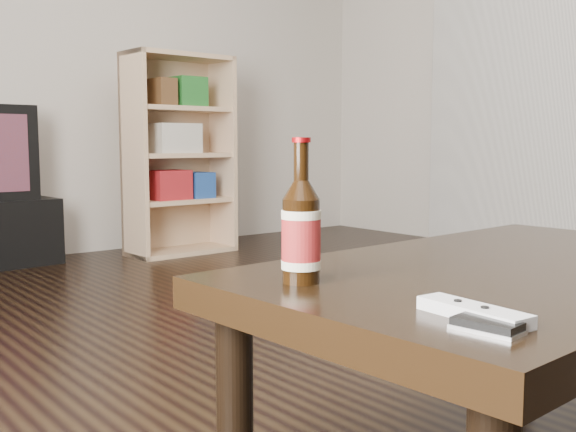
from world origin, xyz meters
TOP-DOWN VIEW (x-y plane):
  - floor at (0.00, 0.00)m, footprint 5.00×6.00m
  - wall_back at (0.00, 3.01)m, footprint 5.00×0.02m
  - chimney_breast at (2.35, 1.20)m, footprint 0.30×1.20m
  - bookshelf at (0.69, 2.61)m, footprint 0.69×0.33m
  - coffee_table at (-0.22, -0.40)m, footprint 1.25×0.77m
  - beer_bottle at (-0.70, -0.27)m, footprint 0.08×0.08m
  - phone at (-0.71, -0.66)m, footprint 0.06×0.10m
  - remote at (-0.67, -0.61)m, footprint 0.06×0.18m

SIDE VIEW (x-z plane):
  - floor at x=0.00m, z-range -0.01..0.00m
  - coffee_table at x=-0.22m, z-range 0.17..0.63m
  - phone at x=-0.71m, z-range 0.46..0.47m
  - remote at x=-0.67m, z-range 0.46..0.48m
  - beer_bottle at x=-0.70m, z-range 0.42..0.68m
  - bookshelf at x=0.69m, z-range 0.03..1.28m
  - wall_back at x=0.00m, z-range 0.00..2.70m
  - chimney_breast at x=2.35m, z-range 0.00..2.70m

